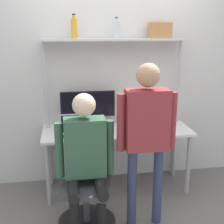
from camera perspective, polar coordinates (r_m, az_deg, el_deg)
The scene contains 13 objects.
ground_plane at distance 3.64m, azimuth 1.80°, elevation -16.05°, with size 12.00×12.00×0.00m, color slate.
wall_back at distance 3.82m, azimuth 0.01°, elevation 7.15°, with size 8.00×0.06×2.70m.
desk at distance 3.65m, azimuth 0.88°, elevation -4.38°, with size 1.71×0.63×0.74m.
shelf_unit at distance 3.64m, azimuth 0.43°, elevation 8.83°, with size 1.62×0.25×1.77m.
monitor at distance 3.69m, azimuth -4.43°, elevation 1.01°, with size 0.64×0.21×0.42m.
laptop at distance 3.44m, azimuth -6.99°, elevation -3.20°, with size 0.30×0.22×0.22m.
cell_phone at distance 3.40m, azimuth -2.24°, elevation -4.31°, with size 0.07×0.15×0.01m.
office_chair at distance 3.17m, azimuth -4.55°, elevation -15.51°, with size 0.56×0.56×0.90m.
person_seated at distance 2.90m, azimuth -4.89°, elevation -7.43°, with size 0.55×0.47×1.32m.
person_standing at distance 2.87m, azimuth 6.36°, elevation -2.67°, with size 0.56×0.22×1.59m.
bottle_amber at distance 3.57m, azimuth -6.95°, elevation 14.99°, with size 0.07×0.07×0.26m.
bottle_clear at distance 3.62m, azimuth 0.82°, elevation 14.88°, with size 0.06×0.06×0.23m.
storage_box at distance 3.74m, azimuth 8.75°, elevation 14.56°, with size 0.24×0.16×0.18m.
Camera 1 is at (-0.60, -3.04, 1.89)m, focal length 50.00 mm.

